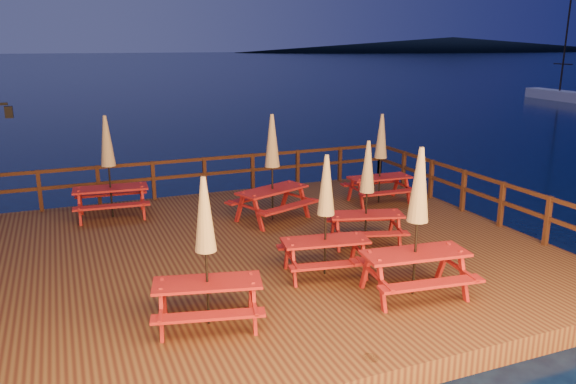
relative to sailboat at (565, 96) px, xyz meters
name	(u,v)px	position (x,y,z in m)	size (l,w,h in m)	color
ground	(261,267)	(-34.87, -23.77, -0.39)	(500.00, 500.00, 0.00)	black
deck	(261,258)	(-34.87, -23.77, -0.19)	(12.00, 10.00, 0.40)	#442216
deck_piles	(262,280)	(-34.87, -23.77, -0.69)	(11.44, 9.44, 1.40)	#361E11
railing	(236,195)	(-34.87, -21.99, 0.77)	(11.80, 9.75, 1.10)	#361E11
headland_right	(453,44)	(150.13, 206.23, 3.11)	(230.40, 86.40, 7.00)	black
sailboat	(565,96)	(0.00, 0.00, 0.00)	(2.18, 8.02, 11.77)	white
picnic_table_0	(109,165)	(-37.59, -20.16, 1.35)	(1.91, 1.62, 2.58)	maroon
picnic_table_1	(326,214)	(-34.19, -25.47, 1.22)	(1.83, 1.59, 2.33)	maroon
picnic_table_2	(272,166)	(-33.90, -21.89, 1.38)	(2.27, 2.09, 2.63)	maroon
picnic_table_3	(367,191)	(-32.63, -24.29, 1.20)	(1.91, 1.72, 2.29)	maroon
picnic_table_4	(380,157)	(-30.63, -21.55, 1.28)	(1.77, 1.48, 2.44)	maroon
picnic_table_5	(417,220)	(-33.14, -26.85, 1.37)	(2.00, 1.72, 2.63)	maroon
picnic_table_6	(206,250)	(-36.73, -26.54, 1.25)	(1.94, 1.72, 2.39)	maroon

